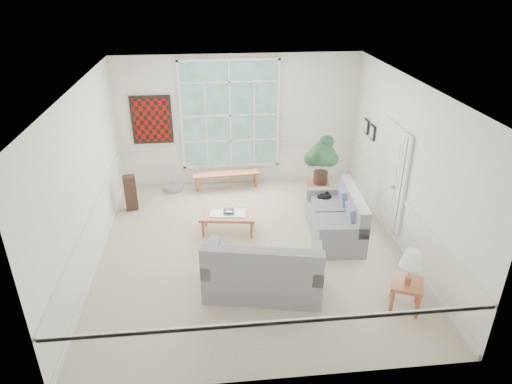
# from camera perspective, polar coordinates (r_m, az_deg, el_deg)

# --- Properties ---
(floor) EXTENTS (5.50, 6.00, 0.01)m
(floor) POSITION_cam_1_polar(r_m,az_deg,el_deg) (8.48, -0.53, -7.04)
(floor) COLOR #BCAF9A
(floor) RESTS_ON ground
(ceiling) EXTENTS (5.50, 6.00, 0.02)m
(ceiling) POSITION_cam_1_polar(r_m,az_deg,el_deg) (7.28, -0.63, 13.15)
(ceiling) COLOR white
(ceiling) RESTS_ON ground
(wall_back) EXTENTS (5.50, 0.02, 3.00)m
(wall_back) POSITION_cam_1_polar(r_m,az_deg,el_deg) (10.56, -2.16, 8.88)
(wall_back) COLOR white
(wall_back) RESTS_ON ground
(wall_front) EXTENTS (5.50, 0.02, 3.00)m
(wall_front) POSITION_cam_1_polar(r_m,az_deg,el_deg) (5.18, 2.66, -11.22)
(wall_front) COLOR white
(wall_front) RESTS_ON ground
(wall_left) EXTENTS (0.02, 6.00, 3.00)m
(wall_left) POSITION_cam_1_polar(r_m,az_deg,el_deg) (8.01, -20.58, 1.31)
(wall_left) COLOR white
(wall_left) RESTS_ON ground
(wall_right) EXTENTS (0.02, 6.00, 3.00)m
(wall_right) POSITION_cam_1_polar(r_m,az_deg,el_deg) (8.45, 18.35, 2.97)
(wall_right) COLOR white
(wall_right) RESTS_ON ground
(window_back) EXTENTS (2.30, 0.08, 2.40)m
(window_back) POSITION_cam_1_polar(r_m,az_deg,el_deg) (10.47, -3.26, 9.55)
(window_back) COLOR white
(window_back) RESTS_ON wall_back
(entry_door) EXTENTS (0.08, 0.90, 2.10)m
(entry_door) POSITION_cam_1_polar(r_m,az_deg,el_deg) (9.11, 16.29, 1.87)
(entry_door) COLOR white
(entry_door) RESTS_ON floor
(door_sidelight) EXTENTS (0.08, 0.26, 1.90)m
(door_sidelight) POSITION_cam_1_polar(r_m,az_deg,el_deg) (8.55, 17.85, 0.73)
(door_sidelight) COLOR white
(door_sidelight) RESTS_ON wall_right
(wall_art) EXTENTS (0.90, 0.06, 1.10)m
(wall_art) POSITION_cam_1_polar(r_m,az_deg,el_deg) (10.54, -12.90, 8.77)
(wall_art) COLOR #570B08
(wall_art) RESTS_ON wall_back
(wall_frame_near) EXTENTS (0.04, 0.26, 0.32)m
(wall_frame_near) POSITION_cam_1_polar(r_m,az_deg,el_deg) (9.93, 14.30, 7.24)
(wall_frame_near) COLOR black
(wall_frame_near) RESTS_ON wall_right
(wall_frame_far) EXTENTS (0.04, 0.26, 0.32)m
(wall_frame_far) POSITION_cam_1_polar(r_m,az_deg,el_deg) (10.29, 13.58, 7.97)
(wall_frame_far) COLOR black
(wall_frame_far) RESTS_ON wall_right
(loveseat_right) EXTENTS (0.98, 1.74, 0.91)m
(loveseat_right) POSITION_cam_1_polar(r_m,az_deg,el_deg) (8.76, 9.84, -2.77)
(loveseat_right) COLOR gray
(loveseat_right) RESTS_ON floor
(loveseat_front) EXTENTS (1.97, 1.28, 0.98)m
(loveseat_front) POSITION_cam_1_polar(r_m,az_deg,el_deg) (7.21, 0.97, -8.97)
(loveseat_front) COLOR gray
(loveseat_front) RESTS_ON floor
(coffee_table) EXTENTS (1.12, 0.71, 0.39)m
(coffee_table) POSITION_cam_1_polar(r_m,az_deg,el_deg) (8.90, -3.51, -3.81)
(coffee_table) COLOR #AA5B37
(coffee_table) RESTS_ON floor
(pewter_bowl) EXTENTS (0.33, 0.33, 0.07)m
(pewter_bowl) POSITION_cam_1_polar(r_m,az_deg,el_deg) (8.84, -3.42, -2.34)
(pewter_bowl) COLOR #939397
(pewter_bowl) RESTS_ON coffee_table
(window_bench) EXTENTS (1.56, 0.42, 0.36)m
(window_bench) POSITION_cam_1_polar(r_m,az_deg,el_deg) (10.69, -3.72, 1.48)
(window_bench) COLOR #AA5B37
(window_bench) RESTS_ON floor
(end_table) EXTENTS (0.57, 0.57, 0.49)m
(end_table) POSITION_cam_1_polar(r_m,az_deg,el_deg) (10.05, 7.65, -0.00)
(end_table) COLOR #AA5B37
(end_table) RESTS_ON floor
(houseplant) EXTENTS (0.63, 0.63, 1.06)m
(houseplant) POSITION_cam_1_polar(r_m,az_deg,el_deg) (9.68, 8.20, 3.96)
(houseplant) COLOR #234D2B
(houseplant) RESTS_ON end_table
(side_table) EXTENTS (0.60, 0.60, 0.47)m
(side_table) POSITION_cam_1_polar(r_m,az_deg,el_deg) (7.36, 18.15, -12.16)
(side_table) COLOR #AA5B37
(side_table) RESTS_ON floor
(table_lamp) EXTENTS (0.46, 0.46, 0.57)m
(table_lamp) POSITION_cam_1_polar(r_m,az_deg,el_deg) (7.05, 18.72, -8.95)
(table_lamp) COLOR silver
(table_lamp) RESTS_ON side_table
(pet_bed) EXTENTS (0.49, 0.49, 0.13)m
(pet_bed) POSITION_cam_1_polar(r_m,az_deg,el_deg) (10.74, -10.28, 0.53)
(pet_bed) COLOR gray
(pet_bed) RESTS_ON floor
(floor_speaker) EXTENTS (0.27, 0.23, 0.77)m
(floor_speaker) POSITION_cam_1_polar(r_m,az_deg,el_deg) (9.96, -15.44, -0.10)
(floor_speaker) COLOR #38231A
(floor_speaker) RESTS_ON floor
(cat) EXTENTS (0.32, 0.24, 0.14)m
(cat) POSITION_cam_1_polar(r_m,az_deg,el_deg) (9.22, 8.55, -0.56)
(cat) COLOR black
(cat) RESTS_ON loveseat_right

